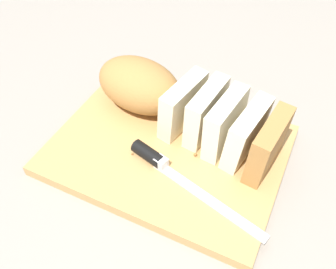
{
  "coord_description": "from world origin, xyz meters",
  "views": [
    {
      "loc": [
        0.19,
        -0.39,
        0.51
      ],
      "look_at": [
        0.0,
        0.0,
        0.05
      ],
      "focal_mm": 39.17,
      "sensor_mm": 36.0,
      "label": 1
    }
  ],
  "objects": [
    {
      "name": "ground_plane",
      "position": [
        0.0,
        0.0,
        0.0
      ],
      "size": [
        3.0,
        3.0,
        0.0
      ],
      "primitive_type": "plane",
      "color": "gray"
    },
    {
      "name": "cutting_board",
      "position": [
        0.0,
        0.0,
        0.01
      ],
      "size": [
        0.41,
        0.31,
        0.02
      ],
      "primitive_type": "cube",
      "rotation": [
        0.0,
        0.0,
        0.0
      ],
      "color": "tan",
      "rests_on": "ground_plane"
    },
    {
      "name": "bread_loaf",
      "position": [
        -0.02,
        0.07,
        0.07
      ],
      "size": [
        0.38,
        0.17,
        0.1
      ],
      "rotation": [
        0.0,
        0.0,
        -0.15
      ],
      "color": "#A8753D",
      "rests_on": "cutting_board"
    },
    {
      "name": "bread_knife",
      "position": [
        0.01,
        -0.05,
        0.03
      ],
      "size": [
        0.26,
        0.09,
        0.02
      ],
      "rotation": [
        0.0,
        0.0,
        -0.27
      ],
      "color": "silver",
      "rests_on": "cutting_board"
    },
    {
      "name": "crumb_near_knife",
      "position": [
        0.03,
        0.03,
        0.02
      ],
      "size": [
        0.01,
        0.01,
        0.01
      ],
      "primitive_type": "sphere",
      "color": "#996633",
      "rests_on": "cutting_board"
    },
    {
      "name": "crumb_near_loaf",
      "position": [
        0.05,
        -0.0,
        0.02
      ],
      "size": [
        0.01,
        0.01,
        0.01
      ],
      "primitive_type": "sphere",
      "color": "#996633",
      "rests_on": "cutting_board"
    },
    {
      "name": "crumb_stray_left",
      "position": [
        -0.05,
        -0.05,
        0.02
      ],
      "size": [
        0.0,
        0.0,
        0.0
      ],
      "primitive_type": "sphere",
      "color": "#996633",
      "rests_on": "cutting_board"
    },
    {
      "name": "crumb_stray_right",
      "position": [
        -0.03,
        -0.04,
        0.02
      ],
      "size": [
        0.01,
        0.01,
        0.01
      ],
      "primitive_type": "sphere",
      "color": "#996633",
      "rests_on": "cutting_board"
    }
  ]
}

